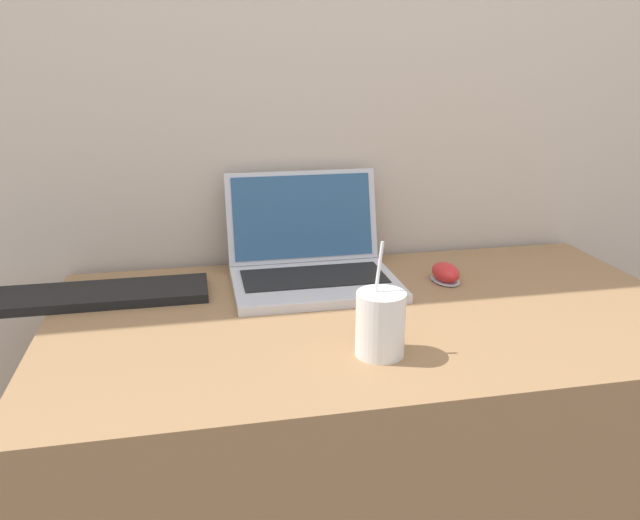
% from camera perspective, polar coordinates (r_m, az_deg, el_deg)
% --- Properties ---
extents(wall_back, '(7.00, 0.04, 2.50)m').
position_cam_1_polar(wall_back, '(1.58, 1.30, 18.77)').
color(wall_back, beige).
rests_on(wall_back, ground_plane).
extents(desk, '(1.33, 0.72, 0.73)m').
position_cam_1_polar(desk, '(1.48, 4.68, -17.89)').
color(desk, '#936D47').
rests_on(desk, ground_plane).
extents(laptop, '(0.37, 0.33, 0.24)m').
position_cam_1_polar(laptop, '(1.44, -0.84, -0.03)').
color(laptop, silver).
rests_on(laptop, desk).
extents(drink_cup, '(0.09, 0.09, 0.20)m').
position_cam_1_polar(drink_cup, '(1.09, 5.54, -5.72)').
color(drink_cup, white).
rests_on(drink_cup, desk).
extents(computer_mouse, '(0.06, 0.10, 0.04)m').
position_cam_1_polar(computer_mouse, '(1.48, 11.40, -1.19)').
color(computer_mouse, '#B2B2B7').
rests_on(computer_mouse, desk).
extents(external_keyboard, '(0.46, 0.14, 0.02)m').
position_cam_1_polar(external_keyboard, '(1.43, -19.45, -3.02)').
color(external_keyboard, black).
rests_on(external_keyboard, desk).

